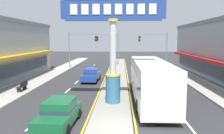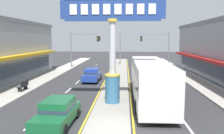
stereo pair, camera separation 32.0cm
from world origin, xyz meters
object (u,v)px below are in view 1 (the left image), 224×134
Objects in this scene: traffic_light_median_far at (110,43)px; bus_near_right_lane at (150,79)px; sedan_near_left_lane at (59,112)px; street_bench at (22,86)px; district_sign at (113,46)px; traffic_light_right_side at (156,44)px; traffic_light_left_side at (79,44)px; sedan_far_right_lane at (91,75)px.

traffic_light_median_far is 26.25m from bus_near_right_lane.
sedan_near_left_lane is 2.73× the size of street_bench.
district_sign is at bearing -164.81° from bus_near_right_lane.
bus_near_right_lane is at bearing -12.79° from street_bench.
sedan_near_left_lane is (-2.94, -4.52, -3.73)m from district_sign.
traffic_light_right_side is 1.42× the size of sedan_near_left_lane.
street_bench is (-11.57, 2.63, -1.22)m from bus_near_right_lane.
district_sign is 0.70× the size of bus_near_right_lane.
bus_near_right_lane is 11.92m from street_bench.
traffic_light_left_side and traffic_light_right_side have the same top height.
street_bench is (-2.10, -17.96, -3.60)m from traffic_light_left_side.
traffic_light_left_side is (-6.53, 21.39, -0.27)m from district_sign.
street_bench is at bearing 167.21° from bus_near_right_lane.
bus_near_right_lane is at bearing -65.30° from traffic_light_left_side.
street_bench is (-15.15, -18.18, -3.60)m from traffic_light_right_side.
traffic_light_median_far is 0.55× the size of bus_near_right_lane.
sedan_far_right_lane and sedan_near_left_lane have the same top height.
traffic_light_right_side is 15.74m from sedan_far_right_lane.
traffic_light_median_far is 1.42× the size of sedan_near_left_lane.
traffic_light_left_side is 0.55× the size of bus_near_right_lane.
traffic_light_median_far is at bearing 99.73° from bus_near_right_lane.
street_bench is at bearing -96.66° from traffic_light_left_side.
traffic_light_left_side is 1.00× the size of traffic_light_median_far.
district_sign reaches higher than bus_near_right_lane.
bus_near_right_lane is 2.57× the size of sedan_far_right_lane.
traffic_light_right_side is 23.94m from street_bench.
district_sign is 26.62m from traffic_light_median_far.
bus_near_right_lane is at bearing -99.78° from traffic_light_right_side.
street_bench is (-5.69, -6.09, -0.14)m from sedan_far_right_lane.
sedan_near_left_lane reaches higher than street_bench.
traffic_light_left_side is at bearing 114.70° from bus_near_right_lane.
district_sign reaches higher than sedan_far_right_lane.
bus_near_right_lane is at bearing -56.00° from sedan_far_right_lane.
sedan_far_right_lane is 2.73× the size of street_bench.
district_sign reaches higher than traffic_light_right_side.
sedan_near_left_lane is at bearing -123.05° from district_sign.
traffic_light_right_side reaches higher than sedan_far_right_lane.
street_bench is at bearing 125.60° from sedan_near_left_lane.
traffic_light_left_side is 1.42× the size of sedan_near_left_lane.
traffic_light_left_side is 26.38m from sedan_near_left_lane.
bus_near_right_lane is 8.00m from sedan_near_left_lane.
traffic_light_median_far is (-1.48, 26.57, -0.32)m from district_sign.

